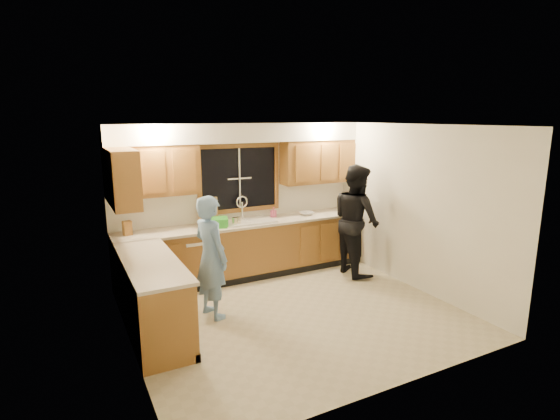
# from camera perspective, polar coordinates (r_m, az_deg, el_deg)

# --- Properties ---
(floor) EXTENTS (4.20, 4.20, 0.00)m
(floor) POSITION_cam_1_polar(r_m,az_deg,el_deg) (6.08, 1.88, -13.28)
(floor) COLOR #C1B594
(floor) RESTS_ON ground
(ceiling) EXTENTS (4.20, 4.20, 0.00)m
(ceiling) POSITION_cam_1_polar(r_m,az_deg,el_deg) (5.49, 2.07, 11.00)
(ceiling) COLOR white
(wall_back) EXTENTS (4.20, 0.00, 4.20)m
(wall_back) POSITION_cam_1_polar(r_m,az_deg,el_deg) (7.33, -5.30, 1.43)
(wall_back) COLOR white
(wall_back) RESTS_ON ground
(wall_left) EXTENTS (0.00, 3.80, 3.80)m
(wall_left) POSITION_cam_1_polar(r_m,az_deg,el_deg) (5.01, -19.55, -4.33)
(wall_left) COLOR white
(wall_left) RESTS_ON ground
(wall_right) EXTENTS (0.00, 3.80, 3.80)m
(wall_right) POSITION_cam_1_polar(r_m,az_deg,el_deg) (6.90, 17.36, 0.25)
(wall_right) COLOR white
(wall_right) RESTS_ON ground
(base_cabinets_back) EXTENTS (4.20, 0.60, 0.88)m
(base_cabinets_back) POSITION_cam_1_polar(r_m,az_deg,el_deg) (7.26, -4.28, -5.25)
(base_cabinets_back) COLOR #96632B
(base_cabinets_back) RESTS_ON ground
(base_cabinets_left) EXTENTS (0.60, 1.90, 0.88)m
(base_cabinets_left) POSITION_cam_1_polar(r_m,az_deg,el_deg) (5.65, -16.41, -10.97)
(base_cabinets_left) COLOR #96632B
(base_cabinets_left) RESTS_ON ground
(countertop_back) EXTENTS (4.20, 0.63, 0.04)m
(countertop_back) POSITION_cam_1_polar(r_m,az_deg,el_deg) (7.12, -4.29, -1.75)
(countertop_back) COLOR beige
(countertop_back) RESTS_ON base_cabinets_back
(countertop_left) EXTENTS (0.63, 1.90, 0.04)m
(countertop_left) POSITION_cam_1_polar(r_m,az_deg,el_deg) (5.49, -16.54, -6.53)
(countertop_left) COLOR beige
(countertop_left) RESTS_ON base_cabinets_left
(upper_cabinets_left) EXTENTS (1.35, 0.33, 0.75)m
(upper_cabinets_left) POSITION_cam_1_polar(r_m,az_deg,el_deg) (6.69, -16.28, 4.94)
(upper_cabinets_left) COLOR #96632B
(upper_cabinets_left) RESTS_ON wall_back
(upper_cabinets_right) EXTENTS (1.35, 0.33, 0.75)m
(upper_cabinets_right) POSITION_cam_1_polar(r_m,az_deg,el_deg) (7.75, 4.95, 6.32)
(upper_cabinets_right) COLOR #96632B
(upper_cabinets_right) RESTS_ON wall_back
(upper_cabinets_return) EXTENTS (0.33, 0.90, 0.75)m
(upper_cabinets_return) POSITION_cam_1_polar(r_m,az_deg,el_deg) (6.00, -19.90, 3.92)
(upper_cabinets_return) COLOR #96632B
(upper_cabinets_return) RESTS_ON wall_left
(soffit) EXTENTS (4.20, 0.35, 0.30)m
(soffit) POSITION_cam_1_polar(r_m,az_deg,el_deg) (7.05, -4.94, 10.01)
(soffit) COLOR white
(soffit) RESTS_ON wall_back
(window_frame) EXTENTS (1.44, 0.03, 1.14)m
(window_frame) POSITION_cam_1_polar(r_m,az_deg,el_deg) (7.27, -5.33, 4.13)
(window_frame) COLOR black
(window_frame) RESTS_ON wall_back
(sink) EXTENTS (0.86, 0.52, 0.57)m
(sink) POSITION_cam_1_polar(r_m,az_deg,el_deg) (7.15, -4.35, -1.99)
(sink) COLOR silver
(sink) RESTS_ON countertop_back
(dishwasher) EXTENTS (0.60, 0.56, 0.82)m
(dishwasher) POSITION_cam_1_polar(r_m,az_deg,el_deg) (6.99, -10.71, -6.40)
(dishwasher) COLOR silver
(dishwasher) RESTS_ON floor
(stove) EXTENTS (0.58, 0.75, 0.90)m
(stove) POSITION_cam_1_polar(r_m,az_deg,el_deg) (5.13, -15.14, -13.21)
(stove) COLOR silver
(stove) RESTS_ON floor
(man) EXTENTS (0.53, 0.67, 1.63)m
(man) POSITION_cam_1_polar(r_m,az_deg,el_deg) (5.78, -9.02, -6.08)
(man) COLOR #709CD3
(man) RESTS_ON floor
(woman) EXTENTS (0.77, 0.95, 1.85)m
(woman) POSITION_cam_1_polar(r_m,az_deg,el_deg) (7.36, 9.89, -1.27)
(woman) COLOR black
(woman) RESTS_ON floor
(knife_block) EXTENTS (0.13, 0.12, 0.21)m
(knife_block) POSITION_cam_1_polar(r_m,az_deg,el_deg) (6.69, -19.32, -2.24)
(knife_block) COLOR #9C662B
(knife_block) RESTS_ON countertop_back
(cutting_board) EXTENTS (0.34, 0.18, 0.42)m
(cutting_board) POSITION_cam_1_polar(r_m,az_deg,el_deg) (7.06, -9.41, -0.07)
(cutting_board) COLOR tan
(cutting_board) RESTS_ON countertop_back
(dish_crate) EXTENTS (0.36, 0.35, 0.14)m
(dish_crate) POSITION_cam_1_polar(r_m,az_deg,el_deg) (6.86, -8.10, -1.61)
(dish_crate) COLOR green
(dish_crate) RESTS_ON countertop_back
(soap_bottle) EXTENTS (0.10, 0.10, 0.17)m
(soap_bottle) POSITION_cam_1_polar(r_m,az_deg,el_deg) (7.44, -0.87, -0.28)
(soap_bottle) COLOR #E15584
(soap_bottle) RESTS_ON countertop_back
(bowl) EXTENTS (0.27, 0.27, 0.06)m
(bowl) POSITION_cam_1_polar(r_m,az_deg,el_deg) (7.62, 3.47, -0.44)
(bowl) COLOR silver
(bowl) RESTS_ON countertop_back
(can_left) EXTENTS (0.08, 0.08, 0.12)m
(can_left) POSITION_cam_1_polar(r_m,az_deg,el_deg) (6.96, -5.43, -1.41)
(can_left) COLOR beige
(can_left) RESTS_ON countertop_back
(can_right) EXTENTS (0.08, 0.08, 0.13)m
(can_right) POSITION_cam_1_polar(r_m,az_deg,el_deg) (6.89, -5.96, -1.52)
(can_right) COLOR beige
(can_right) RESTS_ON countertop_back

